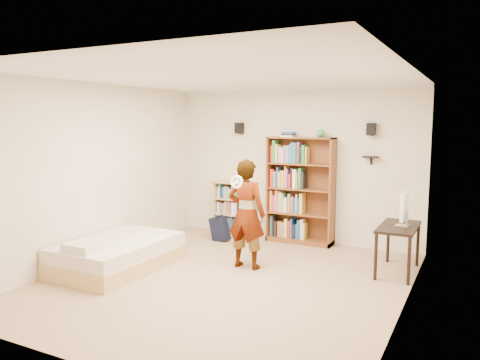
% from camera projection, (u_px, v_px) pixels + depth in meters
% --- Properties ---
extents(ground, '(4.50, 5.00, 0.01)m').
position_uv_depth(ground, '(226.00, 280.00, 6.28)').
color(ground, tan).
rests_on(ground, ground).
extents(room_shell, '(4.52, 5.02, 2.71)m').
position_uv_depth(room_shell, '(226.00, 149.00, 6.06)').
color(room_shell, beige).
rests_on(room_shell, ground).
extents(crown_molding, '(4.50, 5.00, 0.06)m').
position_uv_depth(crown_molding, '(225.00, 78.00, 5.94)').
color(crown_molding, silver).
rests_on(crown_molding, room_shell).
extents(speaker_left, '(0.14, 0.12, 0.20)m').
position_uv_depth(speaker_left, '(239.00, 128.00, 8.62)').
color(speaker_left, black).
rests_on(speaker_left, room_shell).
extents(speaker_right, '(0.14, 0.12, 0.20)m').
position_uv_depth(speaker_right, '(371.00, 129.00, 7.53)').
color(speaker_right, black).
rests_on(speaker_right, room_shell).
extents(wall_shelf, '(0.25, 0.16, 0.02)m').
position_uv_depth(wall_shelf, '(370.00, 157.00, 7.59)').
color(wall_shelf, black).
rests_on(wall_shelf, room_shell).
extents(tall_bookshelf, '(1.17, 0.34, 1.85)m').
position_uv_depth(tall_bookshelf, '(300.00, 191.00, 8.13)').
color(tall_bookshelf, brown).
rests_on(tall_bookshelf, ground).
extents(low_bookshelf, '(0.80, 0.30, 0.99)m').
position_uv_depth(low_bookshelf, '(235.00, 208.00, 8.80)').
color(low_bookshelf, tan).
rests_on(low_bookshelf, ground).
extents(computer_desk, '(0.50, 0.99, 0.68)m').
position_uv_depth(computer_desk, '(398.00, 249.00, 6.57)').
color(computer_desk, black).
rests_on(computer_desk, ground).
extents(imac, '(0.16, 0.49, 0.48)m').
position_uv_depth(imac, '(403.00, 209.00, 6.46)').
color(imac, white).
rests_on(imac, computer_desk).
extents(daybed, '(1.17, 1.80, 0.53)m').
position_uv_depth(daybed, '(118.00, 251.00, 6.76)').
color(daybed, silver).
rests_on(daybed, ground).
extents(person, '(0.58, 0.38, 1.59)m').
position_uv_depth(person, '(246.00, 214.00, 6.75)').
color(person, black).
rests_on(person, ground).
extents(wii_wheel, '(0.19, 0.07, 0.19)m').
position_uv_depth(wii_wheel, '(237.00, 182.00, 6.42)').
color(wii_wheel, white).
rests_on(wii_wheel, person).
extents(navy_bag, '(0.33, 0.21, 0.45)m').
position_uv_depth(navy_bag, '(220.00, 228.00, 8.35)').
color(navy_bag, black).
rests_on(navy_bag, ground).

